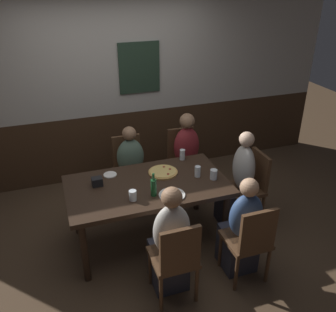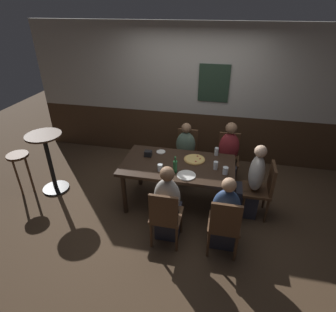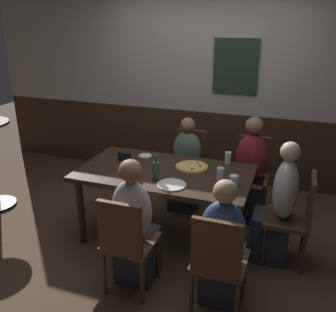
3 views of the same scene
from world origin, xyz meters
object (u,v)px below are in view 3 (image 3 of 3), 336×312
chair_right_far (252,170)px  pint_glass_stout (220,174)px  chair_right_near (218,260)px  chair_mid_far (190,162)px  chair_head_east (296,214)px  pizza (192,167)px  highball_clear (234,182)px  plate_white_small (145,156)px  person_mid_far (186,171)px  condiment_caddy (125,156)px  plate_white_large (171,185)px  dining_table (165,178)px  person_right_near (223,252)px  person_right_far (250,176)px  tumbler_water (228,159)px  person_mid_near (135,231)px  beer_glass_half (134,173)px  chair_mid_near (127,240)px  beer_bottle_green (156,171)px  person_head_east (277,212)px

chair_right_far → pint_glass_stout: 0.97m
chair_right_near → chair_mid_far: bearing=112.9°
chair_head_east → pizza: chair_head_east is taller
chair_right_far → chair_head_east: bearing=-59.6°
chair_right_far → highball_clear: bearing=-92.4°
plate_white_small → pizza: bearing=-13.7°
person_mid_far → condiment_caddy: size_ratio=9.86×
chair_head_east → pint_glass_stout: bearing=-177.9°
plate_white_large → plate_white_small: size_ratio=1.84×
dining_table → chair_head_east: size_ratio=1.92×
chair_right_near → person_right_near: bearing=90.0°
chair_right_near → person_right_far: size_ratio=0.76×
pizza → highball_clear: size_ratio=2.97×
person_right_near → condiment_caddy: bearing=145.5°
pint_glass_stout → plate_white_small: size_ratio=0.84×
dining_table → highball_clear: size_ratio=15.44×
tumbler_water → plate_white_small: 0.89m
chair_head_east → person_mid_near: 1.45m
dining_table → pizza: bearing=36.4°
condiment_caddy → person_mid_near: bearing=-59.7°
beer_glass_half → plate_white_large: (0.39, -0.05, -0.04)m
chair_mid_near → chair_right_near: bearing=0.0°
person_right_near → person_mid_near: bearing=-179.8°
pizza → pint_glass_stout: (0.33, -0.19, 0.05)m
chair_right_near → beer_bottle_green: beer_bottle_green is taller
chair_mid_far → beer_bottle_green: 1.16m
chair_head_east → beer_bottle_green: beer_bottle_green is taller
person_mid_near → chair_head_east: bearing=29.7°
person_mid_far → beer_glass_half: 1.04m
chair_mid_near → beer_bottle_green: bearing=89.7°
person_right_far → chair_mid_near: bearing=-114.9°
person_head_east → condiment_caddy: size_ratio=10.65×
dining_table → plate_white_small: plate_white_small is taller
chair_right_near → tumbler_water: size_ratio=7.02×
chair_mid_far → highball_clear: (0.70, -1.01, 0.29)m
dining_table → person_head_east: 1.11m
dining_table → chair_mid_far: bearing=90.0°
dining_table → tumbler_water: tumbler_water is taller
person_right_far → beer_bottle_green: size_ratio=4.67×
person_right_near → person_mid_far: 1.62m
person_mid_near → pizza: (0.23, 0.89, 0.27)m
chair_right_far → tumbler_water: size_ratio=7.02×
chair_head_east → person_mid_far: 1.45m
pint_glass_stout → person_mid_far: bearing=126.9°
dining_table → chair_right_near: 1.17m
dining_table → highball_clear: bearing=-10.5°
pizza → chair_right_far: bearing=54.2°
chair_right_near → person_mid_near: 0.76m
pint_glass_stout → person_mid_near: bearing=-128.8°
chair_mid_near → person_head_east: (1.10, 0.88, -0.01)m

